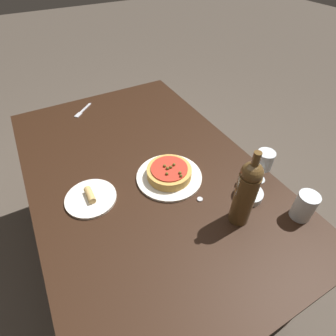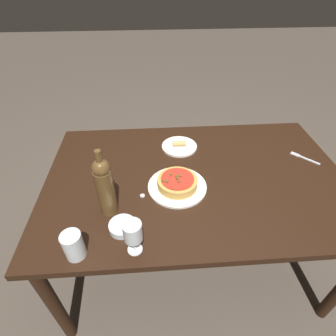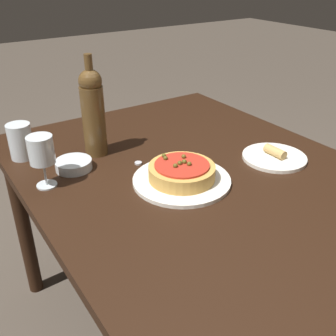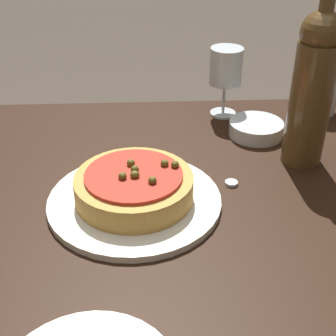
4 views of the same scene
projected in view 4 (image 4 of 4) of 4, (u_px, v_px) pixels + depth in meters
dining_table at (69, 271)px, 0.78m from camera, size 1.59×1.02×0.75m
dinner_plate at (135, 201)px, 0.80m from camera, size 0.30×0.30×0.01m
pizza at (134, 186)px, 0.79m from camera, size 0.20×0.20×0.06m
wine_glass at (226, 68)px, 1.05m from camera, size 0.07×0.07×0.16m
wine_bottle at (313, 87)px, 0.85m from camera, size 0.08×0.08×0.34m
water_cup at (322, 88)px, 1.09m from camera, size 0.08×0.08×0.12m
side_bowl at (256, 129)px, 1.01m from camera, size 0.12×0.12×0.03m
bottle_cap at (231, 183)px, 0.86m from camera, size 0.02×0.02×0.01m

